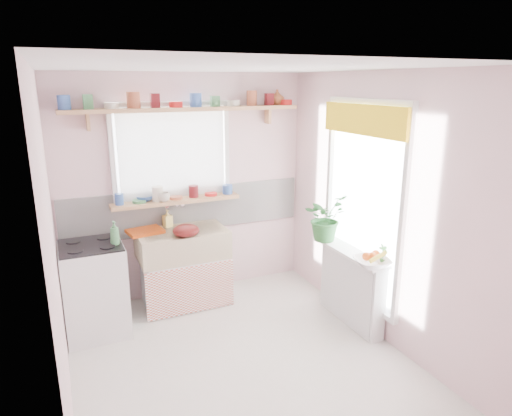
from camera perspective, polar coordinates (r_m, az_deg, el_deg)
name	(u,v)px	position (r m, az deg, el deg)	size (l,w,h in m)	color
room	(268,185)	(4.71, 1.45, 2.91)	(3.20, 3.20, 3.20)	silver
sink_unit	(184,267)	(5.12, -9.04, -7.28)	(0.95, 0.65, 1.11)	white
cooker	(95,289)	(4.75, -19.52, -9.49)	(0.58, 0.58, 0.93)	white
radiator_ledge	(351,286)	(4.80, 11.84, -9.48)	(0.22, 0.95, 0.78)	white
windowsill	(176,201)	(5.07, -9.94, 0.90)	(1.40, 0.22, 0.04)	tan
pine_shelf	(186,109)	(4.94, -8.73, 12.12)	(2.52, 0.24, 0.04)	tan
shelf_crockery	(182,102)	(4.93, -9.25, 12.95)	(2.47, 0.11, 0.12)	#3359A5
sill_crockery	(174,194)	(5.04, -10.17, 1.71)	(1.35, 0.11, 0.12)	#3359A5
dish_tray	(145,231)	(4.98, -13.70, -2.84)	(0.36, 0.27, 0.04)	#CA4B12
colander	(186,230)	(4.77, -8.73, -2.79)	(0.28, 0.28, 0.13)	#510E0D
jade_plant	(325,217)	(4.84, 8.64, -1.17)	(0.45, 0.39, 0.50)	#28642D
fruit_bowl	(372,263)	(4.29, 14.30, -6.62)	(0.32, 0.32, 0.08)	white
herb_pot	(383,255)	(4.34, 15.60, -5.62)	(0.10, 0.07, 0.20)	#2D6C2B
soap_bottle_sink	(167,218)	(5.11, -11.01, -1.27)	(0.09, 0.09, 0.19)	#F5DE6C
sill_cup	(164,197)	(4.96, -11.45, 1.35)	(0.13, 0.13, 0.10)	beige
sill_bowl	(145,198)	(5.04, -13.72, 1.21)	(0.19, 0.19, 0.06)	#2F529B
shelf_vase	(277,97)	(5.39, 2.67, 13.67)	(0.16, 0.16, 0.17)	#B66638
cooker_bottle	(115,233)	(4.48, -17.26, -2.99)	(0.09, 0.09, 0.23)	#478E54
fruit	(373,256)	(4.28, 14.37, -5.82)	(0.20, 0.14, 0.10)	#ED5714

